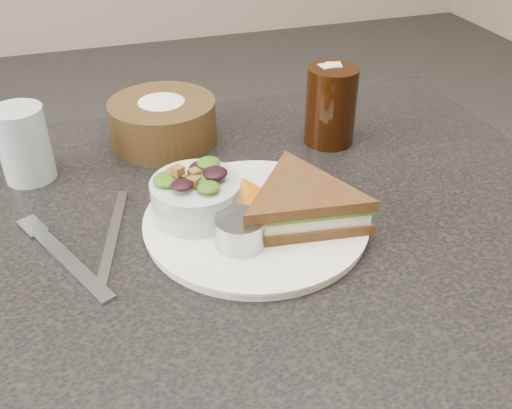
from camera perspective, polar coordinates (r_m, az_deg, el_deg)
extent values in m
cylinder|color=white|center=(0.69, 0.00, -1.65)|extent=(0.27, 0.27, 0.01)
cylinder|color=#9FA3AE|center=(0.64, -1.58, -2.70)|extent=(0.08, 0.08, 0.03)
cone|color=orange|center=(0.72, -1.26, 1.81)|extent=(0.08, 0.08, 0.03)
cube|color=#979BA2|center=(0.67, -18.30, -5.35)|extent=(0.09, 0.17, 0.00)
cube|color=#9B9D9F|center=(0.70, -14.09, -2.93)|extent=(0.06, 0.18, 0.00)
cylinder|color=#A0B3B9|center=(0.83, -22.20, 5.62)|extent=(0.09, 0.09, 0.10)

